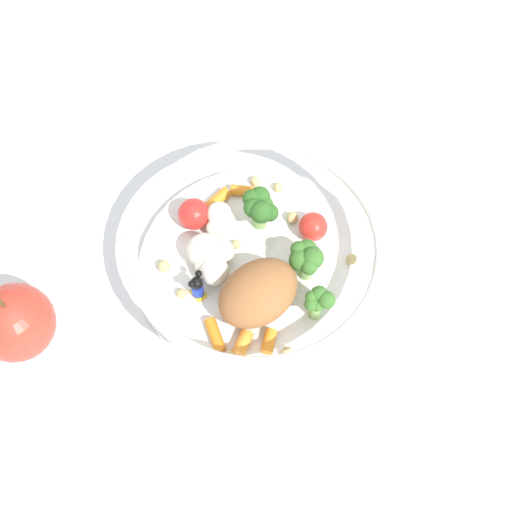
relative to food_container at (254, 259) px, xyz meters
name	(u,v)px	position (x,y,z in m)	size (l,w,h in m)	color
ground_plane	(237,275)	(0.01, -0.01, -0.03)	(2.40, 2.40, 0.00)	white
food_container	(254,259)	(0.00, 0.00, 0.00)	(0.24, 0.24, 0.07)	white
loose_apple	(15,322)	(0.22, -0.04, 0.00)	(0.07, 0.07, 0.08)	#BC3828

